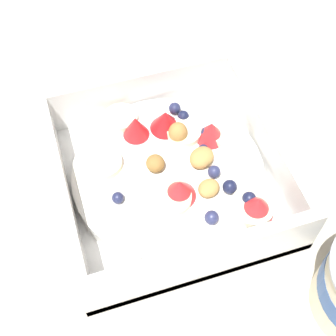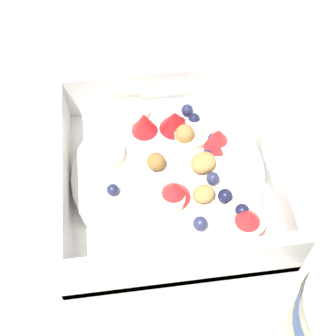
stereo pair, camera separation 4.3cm
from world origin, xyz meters
TOP-DOWN VIEW (x-y plane):
  - ground_plane at (0.00, 0.00)m, footprint 2.40×2.40m
  - fruit_bowl at (-0.02, -0.02)m, footprint 0.20×0.20m
  - spoon at (-0.19, -0.12)m, footprint 0.07×0.17m

SIDE VIEW (x-z plane):
  - ground_plane at x=0.00m, z-range 0.00..0.00m
  - spoon at x=-0.19m, z-range 0.00..0.01m
  - fruit_bowl at x=-0.02m, z-range -0.01..0.05m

